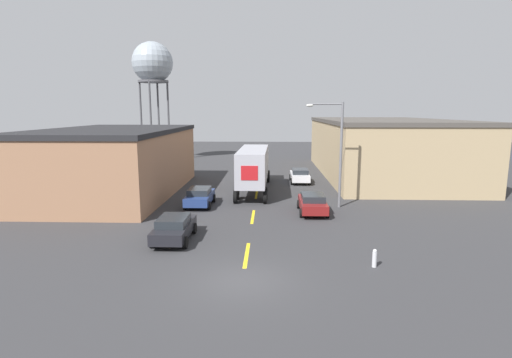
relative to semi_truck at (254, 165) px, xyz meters
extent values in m
plane|color=#333335|center=(0.28, -20.28, -2.40)|extent=(160.00, 160.00, 0.00)
cube|color=yellow|center=(0.28, -17.06, -2.40)|extent=(0.20, 3.69, 0.01)
cube|color=yellow|center=(0.28, -9.46, -2.40)|extent=(0.20, 3.69, 0.01)
cube|color=yellow|center=(0.28, -1.86, -2.40)|extent=(0.20, 3.69, 0.01)
cube|color=#9E7051|center=(-12.55, -1.72, 0.33)|extent=(10.77, 19.20, 5.47)
cube|color=#232326|center=(-12.55, -1.72, 3.27)|extent=(10.97, 19.40, 0.40)
cube|color=tan|center=(14.47, 9.87, 0.63)|extent=(13.48, 26.92, 6.07)
cube|color=#4C4742|center=(14.47, 9.87, 3.87)|extent=(13.68, 27.12, 0.40)
cube|color=silver|center=(0.11, 5.20, -0.56)|extent=(2.35, 2.91, 2.61)
cube|color=#A8A8B2|center=(-0.03, -1.34, 0.22)|extent=(2.61, 9.67, 2.87)
cube|color=red|center=(-0.12, -6.16, 0.22)|extent=(1.33, 0.06, 1.15)
cylinder|color=black|center=(1.32, 5.53, -1.86)|extent=(0.30, 1.09, 1.09)
cylinder|color=black|center=(-1.09, 5.58, -1.86)|extent=(0.30, 1.09, 1.09)
cylinder|color=black|center=(1.30, 4.39, -1.86)|extent=(0.30, 1.09, 1.09)
cylinder|color=black|center=(-1.12, 4.44, -1.86)|extent=(0.30, 1.09, 1.09)
cylinder|color=black|center=(1.13, -3.97, -1.86)|extent=(0.30, 1.09, 1.09)
cylinder|color=black|center=(-1.29, -3.92, -1.86)|extent=(0.30, 1.09, 1.09)
cylinder|color=black|center=(1.10, -5.37, -1.86)|extent=(0.30, 1.09, 1.09)
cylinder|color=black|center=(-1.32, -5.32, -1.86)|extent=(0.30, 1.09, 1.09)
cube|color=silver|center=(4.62, 4.42, -1.75)|extent=(1.83, 4.32, 0.65)
cube|color=#23282D|center=(4.62, 4.29, -1.20)|extent=(1.61, 2.25, 0.46)
cylinder|color=black|center=(5.53, 5.76, -2.08)|extent=(0.22, 0.65, 0.65)
cylinder|color=black|center=(3.70, 5.76, -2.08)|extent=(0.22, 0.65, 0.65)
cylinder|color=black|center=(5.53, 3.08, -2.08)|extent=(0.22, 0.65, 0.65)
cylinder|color=black|center=(3.70, 3.08, -2.08)|extent=(0.22, 0.65, 0.65)
cube|color=maroon|center=(4.62, -8.23, -1.75)|extent=(1.83, 4.32, 0.65)
cube|color=#23282D|center=(4.62, -8.35, -1.20)|extent=(1.61, 2.25, 0.46)
cylinder|color=black|center=(5.53, -6.89, -2.08)|extent=(0.22, 0.65, 0.65)
cylinder|color=black|center=(3.70, -6.89, -2.08)|extent=(0.22, 0.65, 0.65)
cylinder|color=black|center=(5.53, -9.56, -2.08)|extent=(0.22, 0.65, 0.65)
cylinder|color=black|center=(3.70, -9.56, -2.08)|extent=(0.22, 0.65, 0.65)
cube|color=black|center=(-4.06, -14.81, -1.75)|extent=(1.83, 4.32, 0.65)
cube|color=#23282D|center=(-4.06, -14.94, -1.20)|extent=(1.61, 2.25, 0.46)
cylinder|color=black|center=(-3.14, -13.47, -2.08)|extent=(0.22, 0.65, 0.65)
cylinder|color=black|center=(-4.97, -13.47, -2.08)|extent=(0.22, 0.65, 0.65)
cylinder|color=black|center=(-3.14, -16.15, -2.08)|extent=(0.22, 0.65, 0.65)
cylinder|color=black|center=(-4.97, -16.15, -2.08)|extent=(0.22, 0.65, 0.65)
cube|color=navy|center=(-4.06, -6.24, -1.75)|extent=(1.83, 4.32, 0.65)
cube|color=#23282D|center=(-4.06, -6.37, -1.20)|extent=(1.61, 2.25, 0.46)
cylinder|color=black|center=(-3.14, -4.90, -2.08)|extent=(0.22, 0.65, 0.65)
cylinder|color=black|center=(-4.97, -4.90, -2.08)|extent=(0.22, 0.65, 0.65)
cylinder|color=black|center=(-3.14, -7.57, -2.08)|extent=(0.22, 0.65, 0.65)
cylinder|color=black|center=(-4.97, -7.57, -2.08)|extent=(0.22, 0.65, 0.65)
cylinder|color=#47474C|center=(-13.65, 22.59, 3.53)|extent=(0.28, 0.28, 11.86)
cylinder|color=#47474C|center=(-15.71, 24.65, 3.53)|extent=(0.28, 0.28, 11.86)
cylinder|color=#47474C|center=(-17.77, 22.59, 3.53)|extent=(0.28, 0.28, 11.86)
cylinder|color=#47474C|center=(-15.71, 20.53, 3.53)|extent=(0.28, 0.28, 11.86)
cylinder|color=#4C4C51|center=(-15.71, 22.59, 9.26)|extent=(4.40, 4.40, 0.30)
sphere|color=#939EA8|center=(-15.71, 22.59, 11.96)|extent=(5.89, 5.89, 5.89)
cylinder|color=slate|center=(6.89, -6.36, 1.63)|extent=(0.20, 0.20, 8.07)
cylinder|color=slate|center=(5.67, -6.36, 5.52)|extent=(2.45, 0.11, 0.11)
ellipsoid|color=silver|center=(4.44, -6.36, 5.42)|extent=(0.56, 0.32, 0.22)
cylinder|color=silver|center=(6.53, -18.48, -2.03)|extent=(0.22, 0.22, 0.74)
sphere|color=silver|center=(6.53, -18.48, -1.60)|extent=(0.20, 0.20, 0.20)
camera|label=1|loc=(1.46, -36.91, 5.04)|focal=28.00mm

